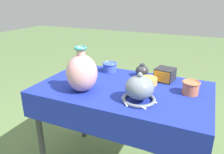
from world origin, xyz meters
TOP-DOWN VIEW (x-y plane):
  - display_table at (0.00, -0.01)m, footprint 1.21×0.73m
  - vase_tall_bulbous at (-0.23, -0.18)m, footprint 0.21×0.21m
  - vase_dome_bell at (0.17, -0.17)m, footprint 0.22×0.21m
  - mosaic_tile_box at (0.24, 0.24)m, footprint 0.15×0.16m
  - cup_wide_cobalt at (-0.22, 0.26)m, footprint 0.13×0.13m
  - cup_wide_terracotta at (0.45, 0.07)m, footprint 0.12×0.12m
  - pot_squat_ochre at (0.15, 0.12)m, footprint 0.13×0.13m
  - jar_round_charcoal at (0.06, 0.26)m, footprint 0.10×0.10m

SIDE VIEW (x-z plane):
  - display_table at x=0.00m, z-range 0.31..1.08m
  - pot_squat_ochre at x=0.15m, z-range 0.78..0.83m
  - cup_wide_cobalt at x=-0.22m, z-range 0.78..0.86m
  - cup_wide_terracotta at x=0.45m, z-range 0.78..0.87m
  - jar_round_charcoal at x=0.06m, z-range 0.77..0.88m
  - mosaic_tile_box at x=0.24m, z-range 0.78..0.87m
  - vase_dome_bell at x=0.17m, z-range 0.76..0.95m
  - vase_tall_bulbous at x=-0.23m, z-range 0.75..1.06m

